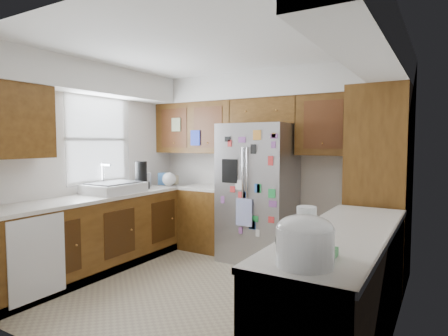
{
  "coord_description": "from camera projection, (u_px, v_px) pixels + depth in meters",
  "views": [
    {
      "loc": [
        2.12,
        -3.24,
        1.57
      ],
      "look_at": [
        -0.02,
        0.35,
        1.27
      ],
      "focal_mm": 30.0,
      "sensor_mm": 36.0,
      "label": 1
    }
  ],
  "objects": [
    {
      "name": "floor",
      "position": [
        209.0,
        290.0,
        3.97
      ],
      "size": [
        3.6,
        3.6,
        0.0
      ],
      "primitive_type": "plane",
      "color": "#9C9071",
      "rests_on": "ground"
    },
    {
      "name": "room_shell",
      "position": [
        218.0,
        119.0,
        4.21
      ],
      "size": [
        3.64,
        3.24,
        2.52
      ],
      "color": "silver",
      "rests_on": "ground"
    },
    {
      "name": "left_counter_run",
      "position": [
        118.0,
        233.0,
        4.66
      ],
      "size": [
        1.36,
        3.2,
        0.92
      ],
      "color": "#43270C",
      "rests_on": "ground"
    },
    {
      "name": "right_counter_run",
      "position": [
        343.0,
        297.0,
        2.77
      ],
      "size": [
        0.63,
        2.25,
        0.92
      ],
      "color": "#43270C",
      "rests_on": "ground"
    },
    {
      "name": "pantry",
      "position": [
        380.0,
        187.0,
        4.12
      ],
      "size": [
        0.6,
        0.9,
        2.15
      ],
      "primitive_type": "cube",
      "color": "#43270C",
      "rests_on": "ground"
    },
    {
      "name": "fridge",
      "position": [
        258.0,
        192.0,
        4.94
      ],
      "size": [
        0.9,
        0.79,
        1.8
      ],
      "color": "#949499",
      "rests_on": "ground"
    },
    {
      "name": "bridge_cabinet",
      "position": [
        266.0,
        112.0,
        5.06
      ],
      "size": [
        0.96,
        0.34,
        0.35
      ],
      "primitive_type": "cube",
      "color": "#43270C",
      "rests_on": "fridge"
    },
    {
      "name": "fridge_top_items",
      "position": [
        272.0,
        89.0,
        5.01
      ],
      "size": [
        0.82,
        0.3,
        0.26
      ],
      "color": "#1A35AC",
      "rests_on": "bridge_cabinet"
    },
    {
      "name": "sink_assembly",
      "position": [
        114.0,
        188.0,
        4.75
      ],
      "size": [
        0.52,
        0.7,
        0.37
      ],
      "color": "silver",
      "rests_on": "left_counter_run"
    },
    {
      "name": "left_counter_clutter",
      "position": [
        154.0,
        178.0,
        5.35
      ],
      "size": [
        0.39,
        0.89,
        0.38
      ],
      "color": "black",
      "rests_on": "left_counter_run"
    },
    {
      "name": "rice_cooker",
      "position": [
        305.0,
        239.0,
        1.95
      ],
      "size": [
        0.31,
        0.3,
        0.27
      ],
      "color": "silver",
      "rests_on": "right_counter_run"
    },
    {
      "name": "paper_towel",
      "position": [
        306.0,
        228.0,
        2.23
      ],
      "size": [
        0.12,
        0.12,
        0.26
      ],
      "primitive_type": "cylinder",
      "color": "white",
      "rests_on": "right_counter_run"
    }
  ]
}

